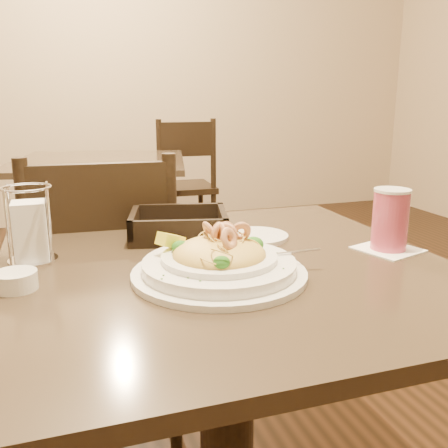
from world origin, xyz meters
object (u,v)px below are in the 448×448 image
object	(u,v)px
dining_chair_near	(105,298)
napkin_caddy	(30,229)
main_table	(227,366)
drink_glass	(390,220)
bread_basket	(179,228)
pasta_bowl	(219,262)
dining_chair_far	(183,182)
side_plate	(256,236)
butter_ramekin	(16,281)
background_table	(102,202)

from	to	relation	value
dining_chair_near	napkin_caddy	world-z (taller)	dining_chair_near
main_table	drink_glass	bearing A→B (deg)	-3.22
drink_glass	bread_basket	world-z (taller)	drink_glass
main_table	pasta_bowl	bearing A→B (deg)	-120.12
drink_glass	napkin_caddy	distance (m)	0.77
dining_chair_far	napkin_caddy	bearing A→B (deg)	70.33
napkin_caddy	side_plate	distance (m)	0.51
dining_chair_near	butter_ramekin	world-z (taller)	dining_chair_near
bread_basket	napkin_caddy	size ratio (longest dim) A/B	1.67
background_table	bread_basket	bearing A→B (deg)	-87.97
pasta_bowl	drink_glass	size ratio (longest dim) A/B	2.42
dining_chair_far	drink_glass	distance (m)	2.44
napkin_caddy	dining_chair_far	bearing A→B (deg)	68.87
dining_chair_far	main_table	bearing A→B (deg)	79.88
dining_chair_far	pasta_bowl	distance (m)	2.53
main_table	pasta_bowl	distance (m)	0.27
bread_basket	background_table	bearing A→B (deg)	92.03
side_plate	dining_chair_far	bearing A→B (deg)	80.79
main_table	butter_ramekin	distance (m)	0.47
butter_ramekin	dining_chair_far	bearing A→B (deg)	69.69
pasta_bowl	drink_glass	distance (m)	0.41
pasta_bowl	background_table	bearing A→B (deg)	91.97
background_table	side_plate	bearing A→B (deg)	-82.20
butter_ramekin	drink_glass	bearing A→B (deg)	-0.64
dining_chair_near	drink_glass	xyz separation A→B (m)	(0.59, -0.51, 0.31)
dining_chair_near	bread_basket	world-z (taller)	dining_chair_near
pasta_bowl	napkin_caddy	distance (m)	0.40
dining_chair_near	bread_basket	size ratio (longest dim) A/B	3.49
dining_chair_far	pasta_bowl	bearing A→B (deg)	79.34
pasta_bowl	butter_ramekin	xyz separation A→B (m)	(-0.36, 0.05, -0.01)
drink_glass	bread_basket	bearing A→B (deg)	149.00
pasta_bowl	bread_basket	bearing A→B (deg)	91.60
butter_ramekin	pasta_bowl	bearing A→B (deg)	-8.34
main_table	dining_chair_far	size ratio (longest dim) A/B	0.97
dining_chair_far	butter_ramekin	size ratio (longest dim) A/B	12.30
background_table	dining_chair_far	xyz separation A→B (m)	(0.59, 0.54, -0.01)
dining_chair_near	dining_chair_far	bearing A→B (deg)	-106.61
main_table	background_table	world-z (taller)	same
pasta_bowl	butter_ramekin	bearing A→B (deg)	171.66
side_plate	butter_ramekin	distance (m)	0.56
dining_chair_near	side_plate	xyz separation A→B (m)	(0.34, -0.33, 0.25)
pasta_bowl	drink_glass	world-z (taller)	drink_glass
bread_basket	napkin_caddy	distance (m)	0.34
butter_ramekin	bread_basket	bearing A→B (deg)	34.46
dining_chair_far	side_plate	size ratio (longest dim) A/B	6.02
main_table	napkin_caddy	size ratio (longest dim) A/B	5.64
pasta_bowl	side_plate	distance (m)	0.28
main_table	dining_chair_near	distance (m)	0.53
background_table	dining_chair_near	xyz separation A→B (m)	(-0.11, -1.36, -0.01)
dining_chair_far	side_plate	distance (m)	2.28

